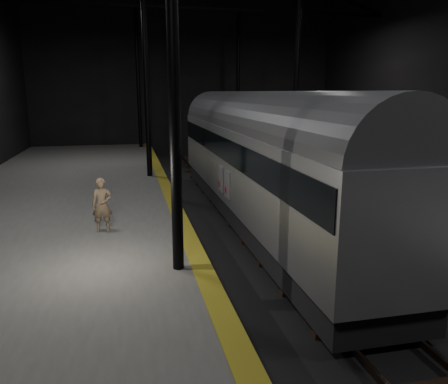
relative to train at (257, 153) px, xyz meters
name	(u,v)px	position (x,y,z in m)	size (l,w,h in m)	color
ground	(274,241)	(0.00, -2.21, -2.79)	(44.00, 44.00, 0.00)	black
platform_left	(45,244)	(-7.50, -2.21, -2.29)	(9.00, 43.80, 1.00)	#50504E
tactile_strip	(181,219)	(-3.25, -2.21, -1.78)	(0.50, 43.80, 0.01)	olive
track	(274,239)	(0.00, -2.21, -2.72)	(2.40, 43.00, 0.24)	#3F3328
train	(257,153)	(0.00, 0.00, 0.00)	(2.80, 18.69, 5.00)	#ABAFB3
woman	(102,205)	(-5.67, -2.86, -0.98)	(0.59, 0.39, 1.61)	#8B7255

